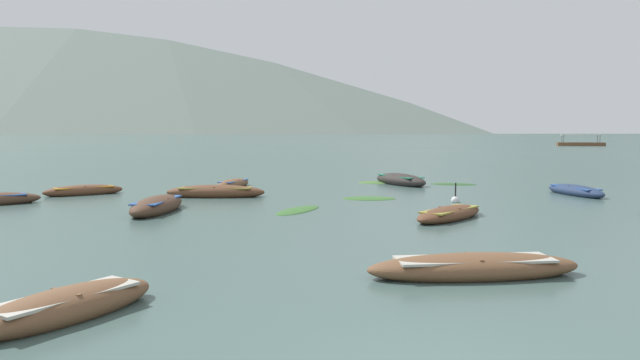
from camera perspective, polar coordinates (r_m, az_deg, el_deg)
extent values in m
plane|color=#425B56|center=(1506.08, 2.75, 4.68)|extent=(6000.00, 6000.00, 0.00)
cone|color=slate|center=(1872.60, -17.17, 12.88)|extent=(2293.94, 2293.94, 546.45)
cone|color=slate|center=(2104.13, 7.66, 8.30)|extent=(878.22, 878.22, 266.36)
cone|color=#4C5B56|center=(2216.11, 21.29, 10.56)|extent=(1701.69, 1701.69, 476.24)
ellipsoid|color=brown|center=(26.52, -10.34, -1.21)|extent=(4.54, 1.54, 0.68)
cube|color=olive|center=(26.50, -10.34, -0.77)|extent=(3.27, 1.11, 0.05)
cube|color=brown|center=(26.49, -10.35, -0.66)|extent=(0.13, 0.90, 0.04)
ellipsoid|color=brown|center=(20.00, 12.75, -3.32)|extent=(3.29, 3.81, 0.53)
cube|color=olive|center=(19.98, 12.76, -2.87)|extent=(2.37, 2.75, 0.05)
cube|color=brown|center=(19.97, 12.76, -2.73)|extent=(0.69, 0.55, 0.04)
ellipsoid|color=brown|center=(12.24, 15.07, -8.42)|extent=(4.59, 1.90, 0.59)
cube|color=#B7B2A3|center=(12.20, 15.09, -7.61)|extent=(3.31, 1.37, 0.05)
cube|color=brown|center=(12.19, 15.09, -7.38)|extent=(0.21, 0.81, 0.04)
ellipsoid|color=brown|center=(30.99, -8.60, -0.40)|extent=(1.74, 3.41, 0.55)
cube|color=#28519E|center=(30.97, -8.61, -0.09)|extent=(1.25, 2.46, 0.05)
cube|color=brown|center=(30.97, -8.61, 0.00)|extent=(0.67, 0.24, 0.04)
ellipsoid|color=#2D2826|center=(32.54, 7.97, -0.03)|extent=(3.36, 4.62, 0.78)
cube|color=#197A56|center=(32.52, 7.98, 0.38)|extent=(2.42, 3.33, 0.05)
cube|color=#2D2826|center=(32.52, 7.98, 0.47)|extent=(0.89, 0.52, 0.04)
ellipsoid|color=#4C3323|center=(22.05, -15.89, -2.49)|extent=(1.38, 4.24, 0.72)
cube|color=#28519E|center=(22.02, -15.91, -1.93)|extent=(0.99, 3.05, 0.05)
cube|color=#4C3323|center=(22.02, -15.91, -1.80)|extent=(0.89, 0.10, 0.04)
ellipsoid|color=brown|center=(10.15, -23.87, -11.42)|extent=(2.51, 3.28, 0.60)
cube|color=#B7B2A3|center=(10.10, -23.91, -10.44)|extent=(1.81, 2.36, 0.05)
cube|color=brown|center=(10.09, -23.92, -10.16)|extent=(0.66, 0.43, 0.04)
ellipsoid|color=brown|center=(29.17, -22.43, -1.01)|extent=(3.46, 3.02, 0.58)
cube|color=orange|center=(29.16, -22.44, -0.67)|extent=(2.49, 2.18, 0.05)
cube|color=brown|center=(29.15, -22.44, -0.57)|extent=(0.49, 0.60, 0.04)
ellipsoid|color=navy|center=(29.42, 24.04, -1.01)|extent=(1.96, 4.09, 0.60)
cube|color=#28519E|center=(29.41, 24.05, -0.66)|extent=(1.41, 2.94, 0.05)
cube|color=navy|center=(29.40, 24.05, -0.56)|extent=(0.74, 0.25, 0.04)
cube|color=brown|center=(134.89, 24.47, 3.23)|extent=(9.78, 4.73, 0.90)
cylinder|color=#4C4742|center=(136.67, 25.87, 3.67)|extent=(0.10, 0.10, 1.80)
cylinder|color=#4C4742|center=(134.47, 26.07, 3.65)|extent=(0.10, 0.10, 1.80)
cylinder|color=#4C4742|center=(135.38, 22.91, 3.76)|extent=(0.10, 0.10, 1.80)
cylinder|color=#4C4742|center=(133.15, 23.07, 3.75)|extent=(0.10, 0.10, 1.80)
cube|color=beige|center=(134.86, 24.50, 4.09)|extent=(8.22, 3.98, 0.12)
sphere|color=silver|center=(24.70, 13.30, -2.01)|extent=(0.36, 0.36, 0.36)
cylinder|color=black|center=(24.66, 13.32, -1.14)|extent=(0.06, 0.06, 0.75)
ellipsoid|color=#38662D|center=(21.57, -2.19, -3.05)|extent=(2.06, 3.17, 0.14)
ellipsoid|color=#2D5628|center=(33.12, 13.13, -0.43)|extent=(2.66, 1.47, 0.14)
ellipsoid|color=#38662D|center=(25.45, 4.89, -1.86)|extent=(2.40, 1.53, 0.14)
ellipsoid|color=#477033|center=(33.52, 5.79, -0.27)|extent=(2.37, 1.71, 0.14)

